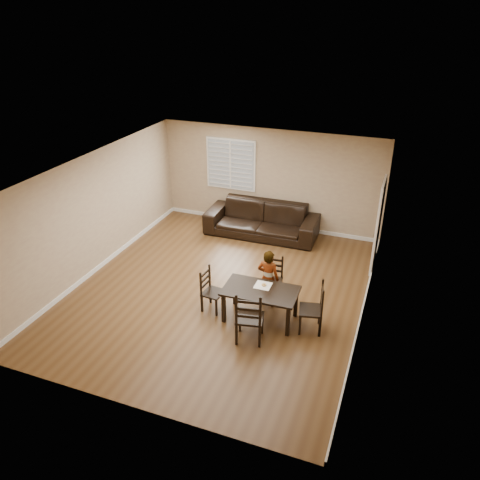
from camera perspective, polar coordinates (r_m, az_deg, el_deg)
name	(u,v)px	position (r m, az deg, el deg)	size (l,w,h in m)	color
ground	(220,290)	(10.17, -2.44, -6.08)	(7.00, 7.00, 0.00)	brown
room	(223,210)	(9.45, -2.03, 3.66)	(6.04, 7.04, 2.72)	tan
dining_table	(260,294)	(8.99, 2.51, -6.57)	(1.44, 0.83, 0.67)	black
chair_near	(273,277)	(9.82, 4.02, -4.57)	(0.44, 0.42, 0.91)	black
chair_far	(249,321)	(8.43, 1.07, -9.88)	(0.56, 0.54, 1.08)	black
chair_left	(208,290)	(9.41, -3.88, -6.16)	(0.41, 0.44, 0.90)	black
chair_right	(317,310)	(8.89, 9.41, -8.37)	(0.51, 0.53, 1.00)	black
child	(268,278)	(9.39, 3.45, -4.69)	(0.45, 0.30, 1.24)	gray
napkin	(263,285)	(9.07, 2.82, -5.55)	(0.31, 0.31, 0.00)	beige
donut	(264,285)	(9.05, 2.93, -5.46)	(0.10, 0.10, 0.03)	#C79147
sofa	(262,220)	(12.34, 2.65, 2.47)	(2.93, 1.14, 0.85)	black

